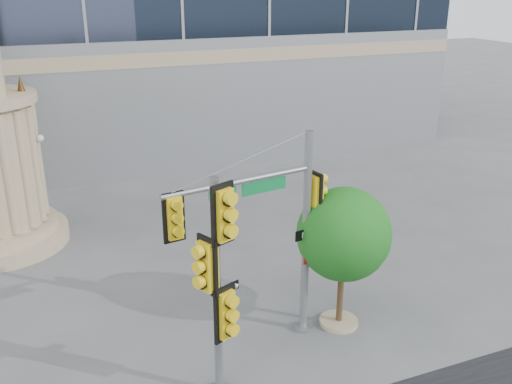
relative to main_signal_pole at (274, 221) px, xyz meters
name	(u,v)px	position (x,y,z in m)	size (l,w,h in m)	color
ground	(271,354)	(-0.26, -0.48, -3.24)	(120.00, 120.00, 0.00)	#545456
main_signal_pole	(274,221)	(0.00, 0.00, 0.00)	(4.03, 1.02, 5.22)	slate
secondary_signal_pole	(218,276)	(-1.83, -1.42, -0.33)	(0.93, 0.67, 4.94)	slate
street_tree	(345,237)	(1.94, 0.04, -0.78)	(2.39, 2.34, 3.73)	tan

